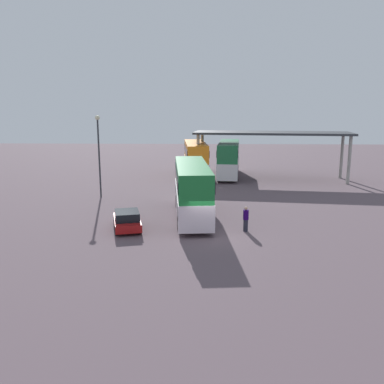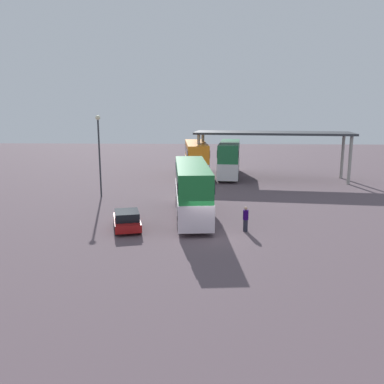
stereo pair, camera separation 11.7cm
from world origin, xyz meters
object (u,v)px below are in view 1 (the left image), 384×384
double_decker_near_canopy (196,158)px  lamppost_tall (99,146)px  parked_hatchback (127,220)px  pedestrian_waiting (246,219)px  double_decker_main (192,188)px  double_decker_mid_row (229,158)px

double_decker_near_canopy → lamppost_tall: (-8.83, -11.84, 2.55)m
parked_hatchback → double_decker_near_canopy: (4.27, 22.32, 1.66)m
pedestrian_waiting → double_decker_near_canopy: bearing=-53.2°
double_decker_main → double_decker_near_canopy: double_decker_near_canopy is taller
double_decker_main → parked_hatchback: 5.90m
double_decker_near_canopy → double_decker_mid_row: 4.11m
double_decker_mid_row → lamppost_tall: (-12.92, -12.29, 2.55)m
lamppost_tall → pedestrian_waiting: lamppost_tall is taller
double_decker_mid_row → pedestrian_waiting: 23.00m
double_decker_near_canopy → lamppost_tall: lamppost_tall is taller
double_decker_main → double_decker_mid_row: (3.90, 19.28, 0.04)m
parked_hatchback → double_decker_near_canopy: size_ratio=0.38×
double_decker_mid_row → lamppost_tall: bearing=138.6°
parked_hatchback → double_decker_near_canopy: bearing=-25.4°
double_decker_mid_row → double_decker_near_canopy: bearing=101.4°
parked_hatchback → double_decker_main: bearing=-66.4°
parked_hatchback → pedestrian_waiting: (8.31, -0.18, 0.21)m
double_decker_mid_row → lamppost_tall: size_ratio=1.41×
double_decker_mid_row → double_decker_main: bearing=173.6°
double_decker_main → pedestrian_waiting: double_decker_main is taller
double_decker_main → lamppost_tall: lamppost_tall is taller
double_decker_main → double_decker_mid_row: double_decker_mid_row is taller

